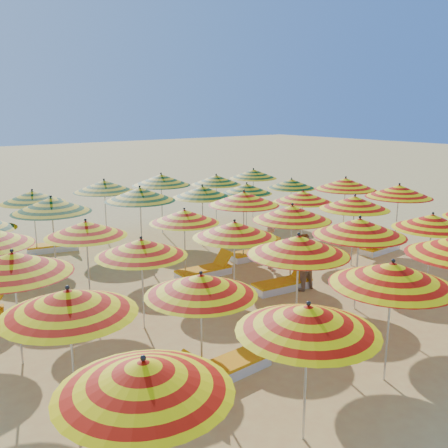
{
  "coord_description": "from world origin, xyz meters",
  "views": [
    {
      "loc": [
        -8.74,
        -10.7,
        4.9
      ],
      "look_at": [
        0.0,
        0.5,
        1.6
      ],
      "focal_mm": 40.0,
      "sensor_mm": 36.0,
      "label": 1
    }
  ],
  "objects_px": {
    "umbrella_22": "(303,197)",
    "lounger_9": "(54,247)",
    "umbrella_23": "(345,184)",
    "umbrella_2": "(392,274)",
    "umbrella_27": "(202,192)",
    "lounger_8": "(5,280)",
    "lounger_6": "(256,254)",
    "lounger_7": "(351,233)",
    "umbrella_15": "(292,213)",
    "umbrella_26": "(140,194)",
    "umbrella_0": "(144,377)",
    "umbrella_16": "(355,203)",
    "umbrella_21": "(244,198)",
    "umbrella_33": "(161,180)",
    "umbrella_19": "(86,229)",
    "lounger_3": "(379,248)",
    "umbrella_1": "(308,319)",
    "umbrella_35": "(253,174)",
    "umbrella_25": "(51,205)",
    "umbrella_34": "(216,180)",
    "umbrella_12": "(13,263)",
    "umbrella_28": "(247,189)",
    "beachgoer_b": "(302,262)",
    "umbrella_31": "(33,197)",
    "beachgoer_a": "(272,247)",
    "umbrella_17": "(399,191)",
    "lounger_0": "(227,368)",
    "lounger_2": "(284,284)",
    "umbrella_13": "(141,248)",
    "umbrella_7": "(201,285)",
    "umbrella_29": "(291,184)",
    "lounger_5": "(205,271)",
    "umbrella_10": "(432,222)",
    "umbrella_8": "(299,245)",
    "umbrella_9": "(359,227)",
    "umbrella_20": "(184,216)",
    "umbrella_14": "(235,230)",
    "umbrella_6": "(68,302)",
    "umbrella_32": "(104,186)"
  },
  "relations": [
    {
      "from": "umbrella_6",
      "to": "umbrella_32",
      "type": "xyz_separation_m",
      "value": [
        5.18,
        9.93,
        0.12
      ]
    },
    {
      "from": "umbrella_16",
      "to": "umbrella_0",
      "type": "bearing_deg",
      "value": -154.04
    },
    {
      "from": "umbrella_6",
      "to": "lounger_2",
      "type": "distance_m",
      "value": 7.35
    },
    {
      "from": "umbrella_34",
      "to": "lounger_8",
      "type": "xyz_separation_m",
      "value": [
        -9.23,
        -2.3,
        -1.81
      ]
    },
    {
      "from": "umbrella_33",
      "to": "lounger_9",
      "type": "bearing_deg",
      "value": 178.66
    },
    {
      "from": "umbrella_31",
      "to": "beachgoer_a",
      "type": "bearing_deg",
      "value": -50.14
    },
    {
      "from": "umbrella_7",
      "to": "umbrella_35",
      "type": "height_order",
      "value": "umbrella_35"
    },
    {
      "from": "lounger_3",
      "to": "lounger_8",
      "type": "relative_size",
      "value": 0.96
    },
    {
      "from": "umbrella_27",
      "to": "beachgoer_b",
      "type": "height_order",
      "value": "umbrella_27"
    },
    {
      "from": "umbrella_29",
      "to": "beachgoer_b",
      "type": "height_order",
      "value": "umbrella_29"
    },
    {
      "from": "umbrella_12",
      "to": "umbrella_20",
      "type": "distance_m",
      "value": 5.76
    },
    {
      "from": "umbrella_8",
      "to": "umbrella_9",
      "type": "xyz_separation_m",
      "value": [
        2.23,
        0.12,
        0.05
      ]
    },
    {
      "from": "umbrella_26",
      "to": "lounger_2",
      "type": "height_order",
      "value": "umbrella_26"
    },
    {
      "from": "lounger_9",
      "to": "umbrella_23",
      "type": "bearing_deg",
      "value": -15.02
    },
    {
      "from": "umbrella_29",
      "to": "umbrella_34",
      "type": "distance_m",
      "value": 3.15
    },
    {
      "from": "umbrella_29",
      "to": "lounger_3",
      "type": "bearing_deg",
      "value": -92.47
    },
    {
      "from": "umbrella_19",
      "to": "umbrella_33",
      "type": "relative_size",
      "value": 1.05
    },
    {
      "from": "umbrella_0",
      "to": "umbrella_19",
      "type": "relative_size",
      "value": 0.91
    },
    {
      "from": "lounger_0",
      "to": "lounger_2",
      "type": "xyz_separation_m",
      "value": [
        4.06,
        2.61,
        0.0
      ]
    },
    {
      "from": "beachgoer_a",
      "to": "umbrella_20",
      "type": "bearing_deg",
      "value": 86.9
    },
    {
      "from": "umbrella_10",
      "to": "umbrella_23",
      "type": "bearing_deg",
      "value": 62.58
    },
    {
      "from": "umbrella_31",
      "to": "lounger_9",
      "type": "distance_m",
      "value": 1.94
    },
    {
      "from": "umbrella_12",
      "to": "umbrella_28",
      "type": "xyz_separation_m",
      "value": [
        10.1,
        5.07,
        -0.2
      ]
    },
    {
      "from": "umbrella_34",
      "to": "lounger_3",
      "type": "xyz_separation_m",
      "value": [
        1.99,
        -6.78,
        -1.81
      ]
    },
    {
      "from": "umbrella_17",
      "to": "umbrella_35",
      "type": "xyz_separation_m",
      "value": [
        -0.22,
        7.34,
        -0.12
      ]
    },
    {
      "from": "umbrella_0",
      "to": "umbrella_16",
      "type": "relative_size",
      "value": 1.02
    },
    {
      "from": "umbrella_28",
      "to": "umbrella_15",
      "type": "bearing_deg",
      "value": -117.68
    },
    {
      "from": "lounger_2",
      "to": "umbrella_12",
      "type": "bearing_deg",
      "value": -173.86
    },
    {
      "from": "umbrella_27",
      "to": "lounger_8",
      "type": "height_order",
      "value": "umbrella_27"
    },
    {
      "from": "umbrella_28",
      "to": "beachgoer_a",
      "type": "xyz_separation_m",
      "value": [
        -2.2,
        -3.78,
        -1.15
      ]
    },
    {
      "from": "lounger_2",
      "to": "lounger_5",
      "type": "height_order",
      "value": "same"
    },
    {
      "from": "umbrella_25",
      "to": "umbrella_34",
      "type": "xyz_separation_m",
      "value": [
        7.77,
        2.3,
        -0.19
      ]
    },
    {
      "from": "umbrella_22",
      "to": "lounger_9",
      "type": "distance_m",
      "value": 8.9
    },
    {
      "from": "umbrella_1",
      "to": "umbrella_25",
      "type": "xyz_separation_m",
      "value": [
        -0.23,
        9.87,
        0.19
      ]
    },
    {
      "from": "umbrella_15",
      "to": "umbrella_26",
      "type": "xyz_separation_m",
      "value": [
        -2.12,
        4.83,
        0.1
      ]
    },
    {
      "from": "umbrella_14",
      "to": "umbrella_6",
      "type": "bearing_deg",
      "value": -156.83
    },
    {
      "from": "beachgoer_b",
      "to": "umbrella_34",
      "type": "bearing_deg",
      "value": -112.57
    },
    {
      "from": "umbrella_2",
      "to": "umbrella_16",
      "type": "height_order",
      "value": "umbrella_2"
    },
    {
      "from": "umbrella_14",
      "to": "umbrella_32",
      "type": "distance_m",
      "value": 7.77
    },
    {
      "from": "umbrella_13",
      "to": "umbrella_25",
      "type": "height_order",
      "value": "umbrella_25"
    },
    {
      "from": "umbrella_29",
      "to": "lounger_8",
      "type": "height_order",
      "value": "umbrella_29"
    },
    {
      "from": "umbrella_23",
      "to": "umbrella_2",
      "type": "bearing_deg",
      "value": -136.85
    },
    {
      "from": "umbrella_17",
      "to": "lounger_0",
      "type": "bearing_deg",
      "value": -163.22
    },
    {
      "from": "umbrella_29",
      "to": "lounger_5",
      "type": "distance_m",
      "value": 7.28
    },
    {
      "from": "umbrella_8",
      "to": "lounger_6",
      "type": "xyz_separation_m",
      "value": [
        3.14,
        4.89,
        -1.91
      ]
    },
    {
      "from": "umbrella_1",
      "to": "umbrella_35",
      "type": "bearing_deg",
      "value": 51.56
    },
    {
      "from": "umbrella_14",
      "to": "umbrella_31",
      "type": "bearing_deg",
      "value": 108.23
    },
    {
      "from": "umbrella_21",
      "to": "umbrella_33",
      "type": "bearing_deg",
      "value": 90.34
    },
    {
      "from": "umbrella_2",
      "to": "lounger_0",
      "type": "bearing_deg",
      "value": 138.69
    },
    {
      "from": "lounger_6",
      "to": "lounger_7",
      "type": "xyz_separation_m",
      "value": [
        4.82,
        -0.15,
        0.0
      ]
    }
  ]
}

